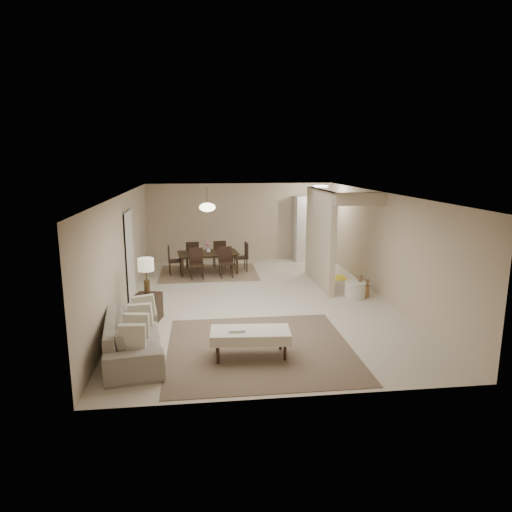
{
  "coord_description": "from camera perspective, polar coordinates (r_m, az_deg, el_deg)",
  "views": [
    {
      "loc": [
        -1.27,
        -10.21,
        3.25
      ],
      "look_at": [
        -0.02,
        0.08,
        1.05
      ],
      "focal_mm": 32.0,
      "sensor_mm": 36.0,
      "label": 1
    }
  ],
  "objects": [
    {
      "name": "partition",
      "position": [
        12.03,
        7.97,
        2.3
      ],
      "size": [
        0.15,
        2.5,
        2.5
      ],
      "primitive_type": "cube",
      "color": "#C4B194",
      "rests_on": "floor"
    },
    {
      "name": "back_wall",
      "position": [
        14.9,
        -1.97,
        4.26
      ],
      "size": [
        6.0,
        0.0,
        6.0
      ],
      "primitive_type": "plane",
      "rotation": [
        1.57,
        0.0,
        0.0
      ],
      "color": "#C4B194",
      "rests_on": "floor"
    },
    {
      "name": "round_pouf",
      "position": [
        11.16,
        12.28,
        -4.17
      ],
      "size": [
        0.51,
        0.51,
        0.39
      ],
      "primitive_type": "cylinder",
      "color": "beige",
      "rests_on": "floor"
    },
    {
      "name": "ottoman_bench",
      "position": [
        7.7,
        -0.72,
        -9.9
      ],
      "size": [
        1.36,
        0.7,
        0.47
      ],
      "rotation": [
        0.0,
        0.0,
        -0.08
      ],
      "color": "beige",
      "rests_on": "living_rug"
    },
    {
      "name": "pendant_light",
      "position": [
        13.06,
        -6.11,
        6.07
      ],
      "size": [
        0.46,
        0.46,
        0.71
      ],
      "color": "#4B3A20",
      "rests_on": "ceiling"
    },
    {
      "name": "left_wall",
      "position": [
        10.55,
        -16.23,
        0.57
      ],
      "size": [
        0.0,
        9.0,
        9.0
      ],
      "primitive_type": "plane",
      "rotation": [
        1.57,
        0.0,
        1.57
      ],
      "color": "#C4B194",
      "rests_on": "floor"
    },
    {
      "name": "flush_light",
      "position": [
        13.9,
        8.07,
        8.61
      ],
      "size": [
        0.44,
        0.44,
        0.05
      ],
      "primitive_type": "cylinder",
      "color": "white",
      "rests_on": "ceiling"
    },
    {
      "name": "wicker_basket",
      "position": [
        11.34,
        13.13,
        -4.23
      ],
      "size": [
        0.39,
        0.39,
        0.29
      ],
      "primitive_type": "cylinder",
      "rotation": [
        0.0,
        0.0,
        0.16
      ],
      "color": "olive",
      "rests_on": "floor"
    },
    {
      "name": "right_wall",
      "position": [
        11.25,
        15.53,
        1.3
      ],
      "size": [
        0.0,
        9.0,
        9.0
      ],
      "primitive_type": "plane",
      "rotation": [
        1.57,
        0.0,
        -1.57
      ],
      "color": "#C4B194",
      "rests_on": "floor"
    },
    {
      "name": "vase",
      "position": [
        13.25,
        -5.99,
        0.71
      ],
      "size": [
        0.14,
        0.14,
        0.14
      ],
      "primitive_type": "imported",
      "rotation": [
        0.0,
        0.0,
        -0.01
      ],
      "color": "white",
      "rests_on": "dining_table"
    },
    {
      "name": "table_lamp",
      "position": [
        9.47,
        -13.59,
        -1.44
      ],
      "size": [
        0.32,
        0.32,
        0.76
      ],
      "color": "#4B3A20",
      "rests_on": "side_table"
    },
    {
      "name": "yellow_mat",
      "position": [
        12.9,
        9.04,
        -2.73
      ],
      "size": [
        1.0,
        0.61,
        0.01
      ],
      "primitive_type": "cube",
      "rotation": [
        0.0,
        0.0,
        -0.01
      ],
      "color": "yellow",
      "rests_on": "floor"
    },
    {
      "name": "pantry_cabinet",
      "position": [
        14.97,
        7.17,
        3.44
      ],
      "size": [
        1.2,
        0.55,
        2.1
      ],
      "primitive_type": "cube",
      "color": "white",
      "rests_on": "floor"
    },
    {
      "name": "dining_table",
      "position": [
        13.32,
        -5.95,
        -0.86
      ],
      "size": [
        1.82,
        1.15,
        0.6
      ],
      "primitive_type": "imported",
      "rotation": [
        0.0,
        0.0,
        0.11
      ],
      "color": "black",
      "rests_on": "dining_rug"
    },
    {
      "name": "sofa",
      "position": [
        8.05,
        -15.08,
        -9.71
      ],
      "size": [
        2.38,
        1.21,
        0.66
      ],
      "primitive_type": "imported",
      "rotation": [
        0.0,
        0.0,
        1.72
      ],
      "color": "gray",
      "rests_on": "floor"
    },
    {
      "name": "side_table",
      "position": [
        9.69,
        -13.35,
        -6.25
      ],
      "size": [
        0.59,
        0.59,
        0.54
      ],
      "primitive_type": "cube",
      "rotation": [
        0.0,
        0.0,
        -0.22
      ],
      "color": "black",
      "rests_on": "floor"
    },
    {
      "name": "ceiling",
      "position": [
        10.32,
        0.17,
        7.81
      ],
      "size": [
        9.0,
        9.0,
        0.0
      ],
      "primitive_type": "plane",
      "rotation": [
        3.14,
        0.0,
        0.0
      ],
      "color": "white",
      "rests_on": "back_wall"
    },
    {
      "name": "living_rug",
      "position": [
        8.14,
        0.48,
        -11.49
      ],
      "size": [
        3.2,
        3.2,
        0.01
      ],
      "primitive_type": "cube",
      "color": "brown",
      "rests_on": "floor"
    },
    {
      "name": "floor",
      "position": [
        10.79,
        0.17,
        -5.55
      ],
      "size": [
        9.0,
        9.0,
        0.0
      ],
      "primitive_type": "plane",
      "color": "beige",
      "rests_on": "ground"
    },
    {
      "name": "doorway",
      "position": [
        11.17,
        -15.53,
        0.02
      ],
      "size": [
        0.04,
        0.9,
        2.04
      ],
      "primitive_type": "cube",
      "color": "black",
      "rests_on": "floor"
    },
    {
      "name": "dining_chairs",
      "position": [
        13.3,
        -5.97,
        -0.33
      ],
      "size": [
        2.32,
        1.78,
        0.86
      ],
      "color": "black",
      "rests_on": "dining_rug"
    },
    {
      "name": "dining_rug",
      "position": [
        13.39,
        -5.93,
        -2.1
      ],
      "size": [
        2.8,
        2.1,
        0.01
      ],
      "primitive_type": "cube",
      "color": "#816B50",
      "rests_on": "floor"
    }
  ]
}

